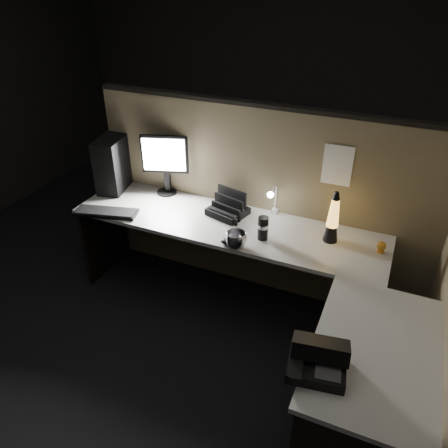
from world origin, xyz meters
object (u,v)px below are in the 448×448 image
at_px(pc_tower, 114,162).
at_px(desk_phone, 317,359).
at_px(monitor, 165,159).
at_px(keyboard, 106,212).
at_px(lava_lamp, 333,221).

xyz_separation_m(pc_tower, desk_phone, (1.98, -1.22, -0.16)).
xyz_separation_m(pc_tower, monitor, (0.44, 0.08, 0.08)).
relative_size(pc_tower, keyboard, 0.93).
distance_m(lava_lamp, desk_phone, 1.12).
xyz_separation_m(monitor, lava_lamp, (1.37, -0.18, -0.14)).
distance_m(pc_tower, keyboard, 0.51).
bearing_deg(desk_phone, monitor, 131.11).
bearing_deg(keyboard, pc_tower, 100.07).
bearing_deg(lava_lamp, pc_tower, 176.54).
distance_m(pc_tower, lava_lamp, 1.81).
bearing_deg(lava_lamp, monitor, 172.33).
distance_m(monitor, lava_lamp, 1.39).
relative_size(pc_tower, desk_phone, 1.45).
height_order(pc_tower, keyboard, pc_tower).
bearing_deg(lava_lamp, keyboard, -169.12).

